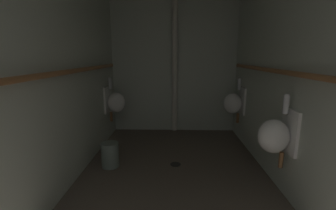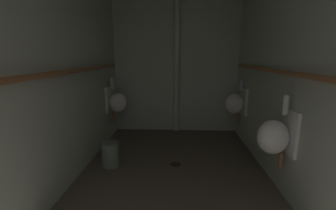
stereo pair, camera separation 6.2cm
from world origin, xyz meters
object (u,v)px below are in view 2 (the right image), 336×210
object	(u,v)px
standpipe_back_wall	(177,66)
waste_bin	(111,154)
urinal_right_mid	(275,136)
floor_drain	(176,164)
urinal_left_mid	(117,102)
urinal_right_far	(236,103)

from	to	relation	value
standpipe_back_wall	waste_bin	distance (m)	2.01
urinal_right_mid	floor_drain	bearing A→B (deg)	145.32
urinal_left_mid	standpipe_back_wall	world-z (taller)	standpipe_back_wall
floor_drain	standpipe_back_wall	bearing A→B (deg)	90.42
floor_drain	waste_bin	distance (m)	0.87
urinal_right_mid	urinal_right_far	bearing A→B (deg)	90.00
urinal_right_far	urinal_left_mid	bearing A→B (deg)	179.15
standpipe_back_wall	waste_bin	size ratio (longest dim) A/B	7.58
floor_drain	waste_bin	size ratio (longest dim) A/B	0.44
urinal_right_mid	standpipe_back_wall	world-z (taller)	standpipe_back_wall
standpipe_back_wall	waste_bin	world-z (taller)	standpipe_back_wall
standpipe_back_wall	floor_drain	size ratio (longest dim) A/B	17.37
urinal_right_mid	standpipe_back_wall	xyz separation A→B (m)	(-0.98, 2.07, 0.58)
urinal_left_mid	waste_bin	xyz separation A→B (m)	(0.17, -1.03, -0.50)
urinal_right_mid	urinal_right_far	distance (m)	1.61
urinal_right_far	floor_drain	size ratio (longest dim) A/B	5.39
urinal_left_mid	urinal_right_far	world-z (taller)	same
standpipe_back_wall	urinal_right_far	bearing A→B (deg)	-25.27
urinal_left_mid	urinal_right_far	xyz separation A→B (m)	(1.99, -0.03, 0.00)
urinal_right_far	waste_bin	size ratio (longest dim) A/B	2.35
urinal_right_mid	waste_bin	bearing A→B (deg)	161.70
urinal_right_mid	waste_bin	xyz separation A→B (m)	(-1.82, 0.60, -0.50)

